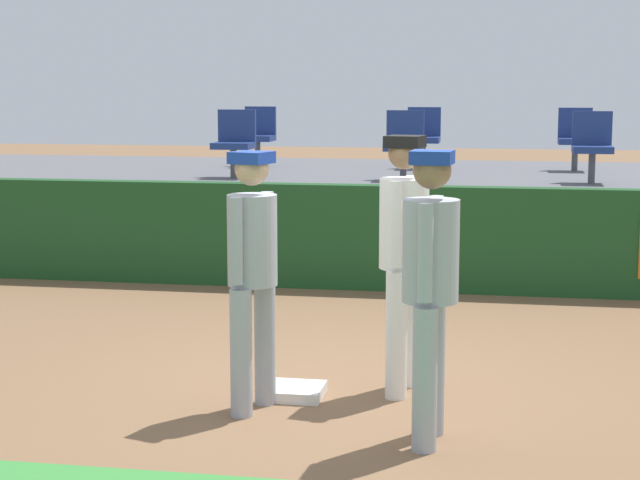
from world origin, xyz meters
The scene contains 13 objects.
ground_plane centered at (0.00, 0.00, 0.00)m, with size 60.00×60.00×0.00m, color brown.
first_base centered at (-0.25, -0.09, 0.04)m, with size 0.40×0.40×0.08m, color white.
player_fielder_home centered at (0.50, 0.19, 1.08)m, with size 0.42×0.56×1.87m.
player_runner_visitor centered at (-0.47, -0.44, 1.04)m, with size 0.42×0.48×1.79m.
player_coach_visitor centered at (0.77, -0.89, 1.06)m, with size 0.37×0.51×1.84m.
field_wall centered at (0.02, 4.03, 0.57)m, with size 18.00×0.26×1.15m.
bleacher_platform centered at (0.00, 6.60, 0.54)m, with size 18.00×4.80×1.08m, color #59595E.
seat_back_left centered at (-2.28, 7.27, 1.55)m, with size 0.44×0.44×0.84m.
seat_back_center centered at (0.04, 7.27, 1.55)m, with size 0.45×0.44×0.84m.
seat_back_right centered at (2.07, 7.27, 1.55)m, with size 0.45×0.44×0.84m.
seat_front_center centered at (-0.04, 5.47, 1.55)m, with size 0.45×0.44×0.84m.
seat_front_left centered at (-2.15, 5.47, 1.55)m, with size 0.48×0.44×0.84m.
seat_front_right centered at (2.17, 5.47, 1.55)m, with size 0.46×0.44×0.84m.
Camera 1 is at (1.24, -7.33, 2.24)m, focal length 59.50 mm.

